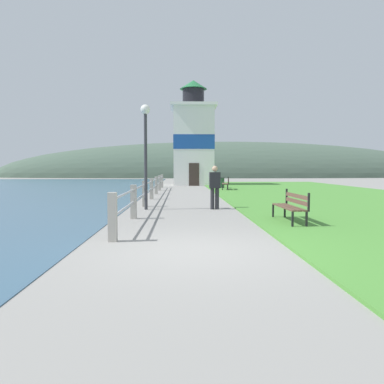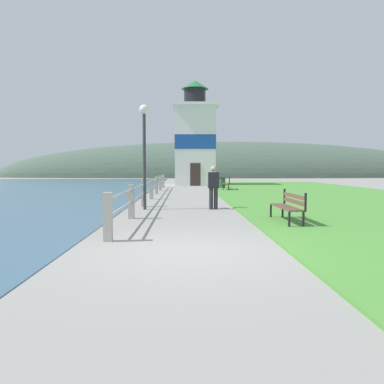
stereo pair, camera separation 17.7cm
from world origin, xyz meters
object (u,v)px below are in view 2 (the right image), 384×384
(lamp_post, at_px, (144,137))
(park_bench_midway, at_px, (227,183))
(lighthouse, at_px, (195,140))
(trash_bin, at_px, (222,183))
(park_bench_near, at_px, (289,205))
(person_strolling, at_px, (213,186))

(lamp_post, bearing_deg, park_bench_midway, 69.35)
(park_bench_midway, bearing_deg, lamp_post, 75.55)
(lighthouse, height_order, trash_bin, lighthouse)
(park_bench_near, xyz_separation_m, person_strolling, (-1.86, 3.72, 0.36))
(person_strolling, height_order, trash_bin, person_strolling)
(park_bench_midway, xyz_separation_m, lamp_post, (-4.56, -12.09, 2.20))
(trash_bin, bearing_deg, park_bench_near, -89.77)
(park_bench_midway, xyz_separation_m, lighthouse, (-2.05, 8.29, 3.59))
(trash_bin, bearing_deg, lighthouse, 107.31)
(trash_bin, distance_m, lamp_post, 15.09)
(park_bench_near, distance_m, lighthouse, 24.42)
(park_bench_midway, height_order, lighthouse, lighthouse)
(lighthouse, bearing_deg, park_bench_midway, -76.10)
(park_bench_near, relative_size, trash_bin, 2.34)
(park_bench_near, distance_m, lamp_post, 6.22)
(park_bench_near, relative_size, person_strolling, 1.18)
(person_strolling, xyz_separation_m, lamp_post, (-2.63, -0.02, 1.84))
(park_bench_near, distance_m, trash_bin, 17.94)
(lighthouse, distance_m, lamp_post, 20.58)
(lighthouse, height_order, lamp_post, lighthouse)
(park_bench_midway, xyz_separation_m, trash_bin, (-0.14, 2.15, -0.12))
(trash_bin, bearing_deg, park_bench_midway, -86.30)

